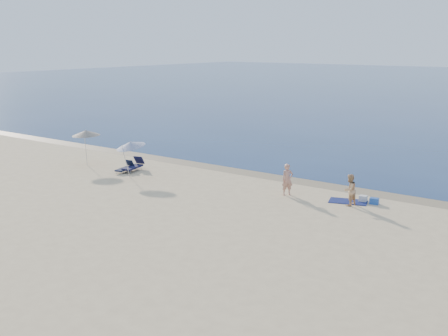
# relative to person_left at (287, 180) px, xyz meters

# --- Properties ---
(wet_sand_strip) EXTENTS (240.00, 1.60, 0.00)m
(wet_sand_strip) POSITION_rel_person_left_xyz_m (-1.78, 3.13, -0.85)
(wet_sand_strip) COLOR #847254
(wet_sand_strip) RESTS_ON ground
(person_left) EXTENTS (0.70, 0.74, 1.70)m
(person_left) POSITION_rel_person_left_xyz_m (0.00, 0.00, 0.00)
(person_left) COLOR tan
(person_left) RESTS_ON ground
(person_right) EXTENTS (0.78, 0.90, 1.61)m
(person_right) POSITION_rel_person_left_xyz_m (3.48, 0.14, -0.05)
(person_right) COLOR tan
(person_right) RESTS_ON ground
(beach_towel) EXTENTS (2.14, 1.59, 0.03)m
(beach_towel) POSITION_rel_person_left_xyz_m (3.17, 0.73, -0.83)
(beach_towel) COLOR #0E164A
(beach_towel) RESTS_ON ground
(white_bag) EXTENTS (0.42, 0.37, 0.33)m
(white_bag) POSITION_rel_person_left_xyz_m (3.79, 1.17, -0.69)
(white_bag) COLOR silver
(white_bag) RESTS_ON ground
(blue_cooler) EXTENTS (0.49, 0.39, 0.32)m
(blue_cooler) POSITION_rel_person_left_xyz_m (4.41, 1.11, -0.69)
(blue_cooler) COLOR #1F4EA8
(blue_cooler) RESTS_ON ground
(umbrella_near) EXTENTS (2.31, 2.33, 2.34)m
(umbrella_near) POSITION_rel_person_left_xyz_m (-9.83, -1.85, 1.12)
(umbrella_near) COLOR silver
(umbrella_near) RESTS_ON ground
(umbrella_far) EXTENTS (2.17, 2.17, 2.43)m
(umbrella_far) POSITION_rel_person_left_xyz_m (-14.50, -1.29, 1.30)
(umbrella_far) COLOR silver
(umbrella_far) RESTS_ON ground
(lounger_left) EXTENTS (1.03, 1.94, 0.82)m
(lounger_left) POSITION_rel_person_left_xyz_m (-10.81, -0.68, -0.55)
(lounger_left) COLOR #131434
(lounger_left) RESTS_ON ground
(lounger_right) EXTENTS (0.80, 1.59, 0.67)m
(lounger_right) POSITION_rel_person_left_xyz_m (-11.03, -1.22, -0.61)
(lounger_right) COLOR black
(lounger_right) RESTS_ON ground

